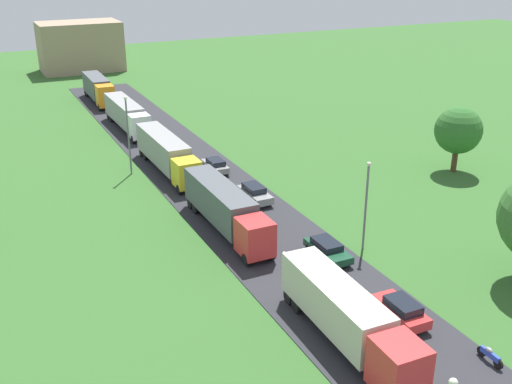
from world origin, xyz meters
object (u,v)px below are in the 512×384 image
Objects in this scene: truck_fourth at (127,114)px; car_third at (328,249)px; truck_lead at (347,316)px; car_fifth at (215,165)px; car_second at (401,310)px; lamppost_second at (366,201)px; car_fourth at (255,193)px; truck_fifth at (98,88)px; tree_pine at (458,130)px; truck_second at (225,207)px; truck_third at (166,152)px; motorcycle_courier at (490,355)px; lamppost_third at (128,132)px; distant_building at (80,47)px.

car_third is (4.87, -41.92, -1.36)m from truck_fourth.
truck_lead is 3.17× the size of car_fifth.
car_second is 9.43m from car_third.
car_fifth is at bearing 100.56° from lamppost_second.
truck_fourth reaches higher than car_fifth.
truck_fifth is at bearing 95.87° from car_fourth.
truck_fourth is at bearing -89.73° from truck_fifth.
car_fifth is at bearing -77.97° from truck_fourth.
tree_pine is (27.77, -47.82, 2.35)m from truck_fifth.
truck_second is 0.95× the size of truck_third.
car_second is 2.17× the size of motorcycle_courier.
truck_fourth is 1.64× the size of lamppost_third.
truck_second is 3.25× the size of car_second.
truck_lead is at bearing -173.11° from car_second.
truck_third is 24.80m from car_third.
truck_third is at bearing -90.35° from truck_fifth.
truck_lead reaches higher than motorcycle_courier.
car_third reaches higher than motorcycle_courier.
car_second is at bearing -84.93° from truck_fourth.
lamppost_second is at bearing -63.86° from lamppost_third.
truck_fourth is (0.36, 33.92, -0.03)m from truck_second.
car_third is at bearing -177.73° from lamppost_second.
lamppost_third is at bearing -96.28° from distant_building.
car_third is (5.23, -8.00, -1.39)m from truck_second.
truck_fourth is at bearing 89.07° from truck_third.
truck_fourth is at bearing 102.03° from car_fifth.
tree_pine is at bearing -25.52° from truck_third.
lamppost_third reaches higher than lamppost_second.
truck_third reaches higher than motorcycle_courier.
truck_lead is at bearing -90.09° from truck_fourth.
truck_lead is 0.94× the size of truck_second.
truck_second is 33.92m from truck_fourth.
car_third is at bearing -88.54° from distant_building.
truck_second is at bearing -90.25° from truck_third.
tree_pine is at bearing 50.93° from motorcycle_courier.
distant_building reaches higher than tree_pine.
truck_lead is 6.63× the size of motorcycle_courier.
distant_building is at bearing 87.24° from truck_third.
truck_fifth is at bearing 89.65° from truck_third.
car_fourth is 0.53× the size of lamppost_third.
tree_pine is at bearing -4.53° from car_fourth.
car_fifth is at bearing 90.45° from car_second.
distant_building is (2.97, 61.60, 2.40)m from truck_third.
truck_fifth reaches higher than car_second.
lamppost_third is at bearing 96.32° from truck_lead.
car_fourth is at bearing 175.47° from tree_pine.
truck_fourth is 3.29× the size of car_second.
lamppost_second is (8.68, -7.86, 2.00)m from truck_second.
truck_third is 25.65m from lamppost_second.
truck_second reaches higher than car_third.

